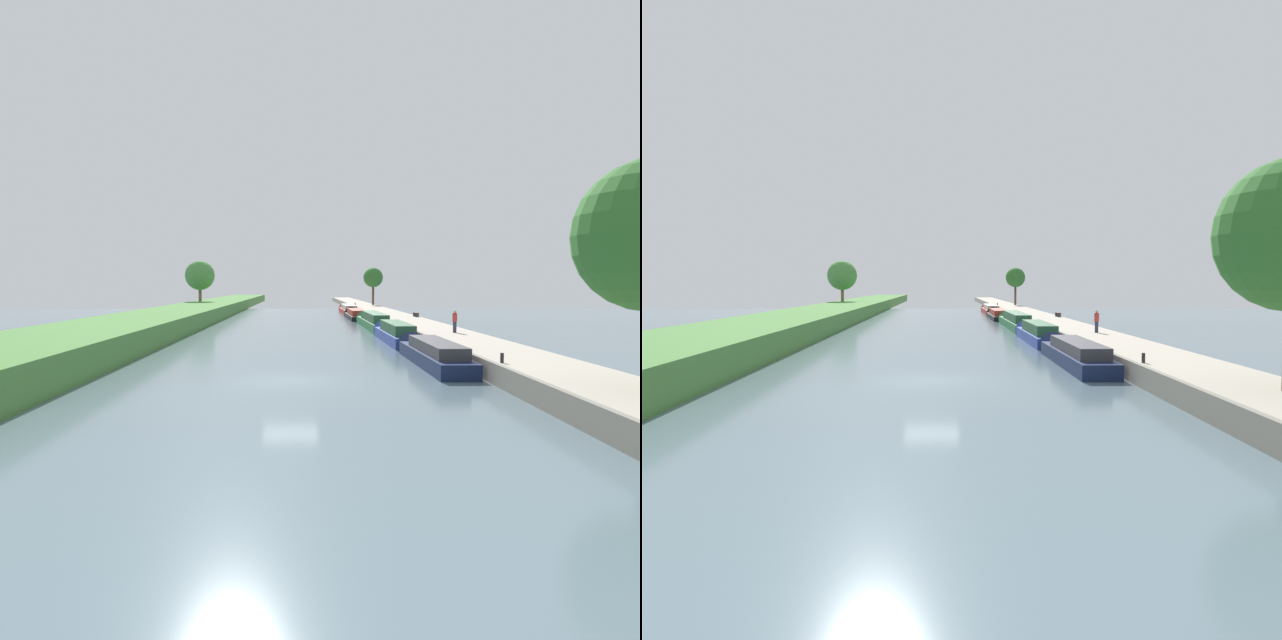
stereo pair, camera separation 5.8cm
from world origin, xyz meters
TOP-DOWN VIEW (x-y plane):
  - ground_plane at (0.00, 0.00)m, footprint 160.00×160.00m
  - right_towpath at (11.39, 0.00)m, footprint 4.27×260.00m
  - stone_quay at (9.14, 0.00)m, footprint 0.25×260.00m
  - narrowboat_navy at (7.81, 5.60)m, footprint 1.93×12.19m
  - narrowboat_blue at (7.81, 18.35)m, footprint 1.84×12.35m
  - narrowboat_green at (7.91, 32.94)m, footprint 1.85×16.85m
  - narrowboat_black at (7.59, 48.52)m, footprint 2.12×12.85m
  - narrowboat_red at (7.76, 62.68)m, footprint 1.97×15.47m
  - tree_rightbank_midnear at (12.99, 73.18)m, footprint 3.39×3.39m
  - tree_leftbank_downstream at (-16.08, 69.27)m, footprint 4.85×4.85m
  - person_walking at (11.78, 15.47)m, footprint 0.34×0.34m
  - mooring_bollard_near at (9.56, -0.88)m, footprint 0.16×0.16m
  - mooring_bollard_far at (9.56, 69.81)m, footprint 0.16×0.16m
  - park_bench at (13.08, 36.22)m, footprint 0.44×1.50m

SIDE VIEW (x-z plane):
  - ground_plane at x=0.00m, z-range 0.00..0.00m
  - right_towpath at x=11.39m, z-range 0.00..0.92m
  - stone_quay at x=9.14m, z-range 0.00..0.97m
  - narrowboat_black at x=7.59m, z-range -0.51..1.51m
  - narrowboat_red at x=7.76m, z-range -0.43..1.54m
  - narrowboat_navy at x=7.81m, z-range -0.39..1.54m
  - narrowboat_blue at x=7.81m, z-range -0.38..1.65m
  - narrowboat_green at x=7.91m, z-range -0.38..1.72m
  - mooring_bollard_near at x=9.56m, z-range 0.92..1.37m
  - mooring_bollard_far at x=9.56m, z-range 0.92..1.37m
  - park_bench at x=13.08m, z-range 1.03..1.50m
  - person_walking at x=11.78m, z-range 0.96..2.62m
  - tree_rightbank_midnear at x=12.99m, z-range 2.39..8.81m
  - tree_leftbank_downstream at x=-16.08m, z-range 2.57..9.26m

